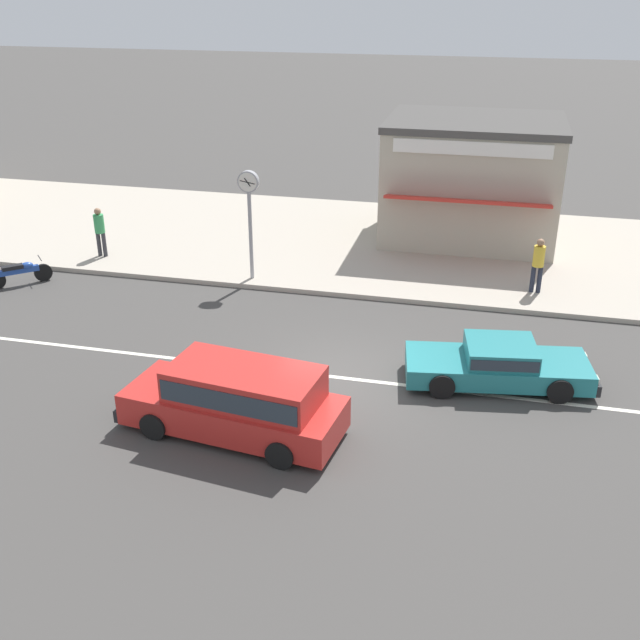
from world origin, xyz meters
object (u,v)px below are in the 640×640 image
(motorcycle_0, at_px, (20,272))
(pedestrian_far_end, at_px, (538,261))
(pedestrian_by_shop, at_px, (100,228))
(minivan_red_1, at_px, (238,398))
(street_clock, at_px, (249,199))
(sedan_teal_4, at_px, (499,363))
(shopfront_mid_block, at_px, (471,179))

(motorcycle_0, bearing_deg, pedestrian_far_end, 9.94)
(motorcycle_0, xyz_separation_m, pedestrian_by_shop, (1.42, 2.65, 0.71))
(pedestrian_far_end, bearing_deg, pedestrian_by_shop, -179.55)
(minivan_red_1, height_order, pedestrian_by_shop, pedestrian_by_shop)
(minivan_red_1, relative_size, motorcycle_0, 3.28)
(street_clock, relative_size, pedestrian_by_shop, 2.04)
(pedestrian_far_end, bearing_deg, sedan_teal_4, -99.82)
(minivan_red_1, relative_size, pedestrian_by_shop, 2.94)
(pedestrian_far_end, distance_m, shopfront_mid_block, 5.67)
(shopfront_mid_block, bearing_deg, minivan_red_1, -105.67)
(motorcycle_0, bearing_deg, pedestrian_by_shop, 61.79)
(sedan_teal_4, relative_size, shopfront_mid_block, 0.75)
(street_clock, bearing_deg, pedestrian_far_end, 5.64)
(shopfront_mid_block, bearing_deg, pedestrian_far_end, -65.30)
(minivan_red_1, height_order, shopfront_mid_block, shopfront_mid_block)
(pedestrian_by_shop, relative_size, shopfront_mid_block, 0.28)
(street_clock, distance_m, shopfront_mid_block, 8.72)
(minivan_red_1, relative_size, street_clock, 1.45)
(pedestrian_by_shop, bearing_deg, street_clock, -7.58)
(motorcycle_0, relative_size, shopfront_mid_block, 0.25)
(sedan_teal_4, bearing_deg, street_clock, 147.99)
(pedestrian_by_shop, bearing_deg, minivan_red_1, -48.36)
(sedan_teal_4, height_order, street_clock, street_clock)
(street_clock, xyz_separation_m, pedestrian_by_shop, (-5.62, 0.75, -1.59))
(street_clock, bearing_deg, motorcycle_0, -164.89)
(street_clock, distance_m, pedestrian_far_end, 8.91)
(pedestrian_far_end, bearing_deg, motorcycle_0, -170.06)
(sedan_teal_4, height_order, pedestrian_by_shop, pedestrian_by_shop)
(sedan_teal_4, xyz_separation_m, street_clock, (-7.74, 4.84, 2.19))
(shopfront_mid_block, bearing_deg, street_clock, -137.28)
(sedan_teal_4, relative_size, street_clock, 1.34)
(sedan_teal_4, relative_size, motorcycle_0, 3.03)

